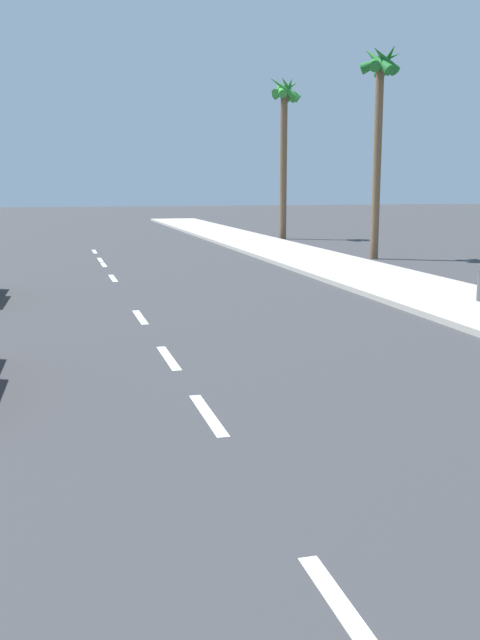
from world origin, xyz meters
name	(u,v)px	position (x,y,z in m)	size (l,w,h in m)	color
ground_plane	(132,305)	(0.00, 20.00, 0.00)	(160.00, 160.00, 0.00)	#38383A
sidewalk_strip	(390,281)	(7.95, 22.00, 0.07)	(3.60, 80.00, 0.14)	#B2ADA3
lane_stripe_2	(352,620)	(0.00, 6.24, 0.00)	(0.16, 1.80, 0.01)	white
lane_stripe_3	(208,414)	(0.00, 10.97, 0.00)	(0.16, 1.80, 0.01)	white
lane_stripe_4	(169,358)	(0.00, 14.22, 0.00)	(0.16, 1.80, 0.01)	white
lane_stripe_5	(140,317)	(0.00, 18.26, 0.00)	(0.16, 1.80, 0.01)	white
lane_stripe_6	(113,278)	(0.00, 25.39, 0.00)	(0.16, 1.80, 0.01)	white
lane_stripe_7	(103,264)	(0.00, 29.57, 0.00)	(0.16, 1.80, 0.01)	white
lane_stripe_8	(100,260)	(0.00, 31.16, 0.00)	(0.16, 1.80, 0.01)	white
lane_stripe_9	(94,252)	(0.00, 34.95, 0.00)	(0.16, 1.80, 0.01)	white
palm_tree_far	(379,95)	(10.64, 28.93, 6.32)	(1.65, 1.75, 8.30)	brown
palm_tree_distant	(284,117)	(10.39, 40.04, 6.42)	(1.89, 1.73, 8.62)	brown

